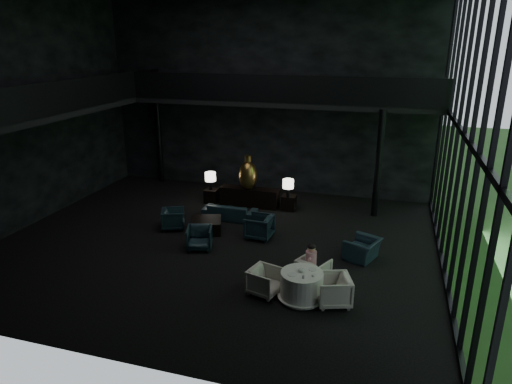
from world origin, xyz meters
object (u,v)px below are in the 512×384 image
(lounge_armchair_south, at_px, (199,237))
(child, at_px, (311,255))
(side_table_left, at_px, (212,196))
(lounge_armchair_west, at_px, (173,218))
(side_table_right, at_px, (289,203))
(lounge_armchair_east, at_px, (259,224))
(window_armchair, at_px, (363,247))
(dining_chair_west, at_px, (265,280))
(dining_chair_east, at_px, (333,287))
(table_lamp_left, at_px, (210,177))
(dining_table, at_px, (302,287))
(console, at_px, (249,197))
(coffee_table, at_px, (206,225))
(dining_chair_north, at_px, (313,269))
(bronze_urn, at_px, (248,175))
(table_lamp_right, at_px, (288,184))
(sofa, at_px, (230,210))

(lounge_armchair_south, distance_m, child, 3.89)
(side_table_left, xyz_separation_m, lounge_armchair_west, (-0.27, -2.90, 0.12))
(lounge_armchair_west, bearing_deg, side_table_right, -73.06)
(lounge_armchair_east, height_order, window_armchair, lounge_armchair_east)
(side_table_right, bearing_deg, dining_chair_west, -83.00)
(window_armchair, xyz_separation_m, child, (-1.27, -1.73, 0.37))
(child, bearing_deg, dining_chair_east, 127.01)
(window_armchair, bearing_deg, lounge_armchair_west, -72.35)
(table_lamp_left, relative_size, dining_table, 0.59)
(window_armchair, xyz_separation_m, dining_chair_west, (-2.29, -2.74, -0.02))
(console, xyz_separation_m, lounge_armchair_east, (1.23, -2.85, 0.11))
(child, bearing_deg, side_table_right, -71.09)
(child, bearing_deg, lounge_armchair_east, -47.39)
(side_table_left, height_order, child, child)
(console, height_order, child, child)
(table_lamp_left, xyz_separation_m, coffee_table, (0.94, -2.76, -0.86))
(coffee_table, relative_size, dining_chair_north, 1.28)
(lounge_armchair_west, relative_size, child, 1.22)
(coffee_table, bearing_deg, bronze_urn, 76.31)
(table_lamp_right, xyz_separation_m, dining_chair_west, (0.77, -6.04, -0.70))
(lounge_armchair_south, relative_size, dining_chair_north, 1.04)
(console, relative_size, table_lamp_right, 3.33)
(dining_chair_north, bearing_deg, child, -12.46)
(side_table_left, height_order, lounge_armchair_south, lounge_armchair_south)
(bronze_urn, bearing_deg, dining_chair_north, -55.73)
(coffee_table, xyz_separation_m, dining_chair_north, (4.14, -2.39, 0.17))
(side_table_left, relative_size, child, 0.86)
(table_lamp_left, bearing_deg, dining_chair_east, -46.65)
(side_table_left, xyz_separation_m, dining_chair_west, (3.97, -6.15, 0.11))
(bronze_urn, xyz_separation_m, dining_chair_east, (4.14, -6.03, -0.87))
(sofa, relative_size, lounge_armchair_west, 2.35)
(bronze_urn, bearing_deg, lounge_armchair_south, -94.92)
(dining_chair_east, bearing_deg, dining_chair_north, -163.59)
(lounge_armchair_west, xyz_separation_m, child, (5.27, -2.24, 0.38))
(console, xyz_separation_m, side_table_left, (-1.60, -0.05, -0.09))
(console, xyz_separation_m, table_lamp_left, (-1.60, -0.11, 0.70))
(console, relative_size, bronze_urn, 1.73)
(sofa, distance_m, lounge_armchair_west, 2.13)
(console, height_order, dining_table, dining_table)
(dining_table, bearing_deg, window_armchair, 64.14)
(lounge_armchair_west, height_order, dining_chair_west, lounge_armchair_west)
(window_armchair, distance_m, dining_chair_east, 2.77)
(console, distance_m, bronze_urn, 0.97)
(dining_chair_east, bearing_deg, bronze_urn, -164.67)
(console, relative_size, sofa, 1.26)
(bronze_urn, relative_size, child, 2.08)
(side_table_right, bearing_deg, lounge_armchair_south, -114.75)
(lounge_armchair_east, bearing_deg, coffee_table, -86.00)
(lounge_armchair_west, xyz_separation_m, coffee_table, (1.21, 0.09, -0.18))
(lounge_armchair_south, bearing_deg, dining_chair_north, -32.97)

